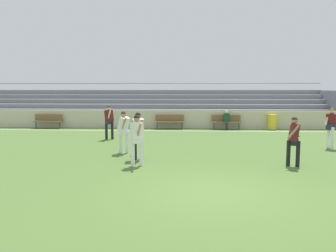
{
  "coord_description": "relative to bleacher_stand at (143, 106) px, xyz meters",
  "views": [
    {
      "loc": [
        -0.66,
        -8.12,
        2.54
      ],
      "look_at": [
        -1.42,
        6.33,
        0.94
      ],
      "focal_mm": 36.09,
      "sensor_mm": 36.0,
      "label": 1
    }
  ],
  "objects": [
    {
      "name": "player_dark_deep_cover",
      "position": [
        9.29,
        -10.12,
        -0.26
      ],
      "size": [
        0.66,
        0.46,
        1.72
      ],
      "color": "white",
      "rests_on": "ground"
    },
    {
      "name": "player_white_trailing_run",
      "position": [
        1.42,
        -12.77,
        -0.28
      ],
      "size": [
        0.46,
        0.58,
        1.7
      ],
      "color": "black",
      "rests_on": "ground"
    },
    {
      "name": "soccer_ball",
      "position": [
        1.15,
        -12.22,
        -1.18
      ],
      "size": [
        0.22,
        0.22,
        0.22
      ],
      "primitive_type": "sphere",
      "color": "white",
      "rests_on": "ground"
    },
    {
      "name": "player_dark_pressing_high",
      "position": [
        -0.71,
        -8.02,
        -0.28
      ],
      "size": [
        0.48,
        0.62,
        1.69
      ],
      "color": "black",
      "rests_on": "ground"
    },
    {
      "name": "spectator_seated",
      "position": [
        5.66,
        -3.62,
        -0.59
      ],
      "size": [
        0.36,
        0.42,
        1.21
      ],
      "color": "#2D2D38",
      "rests_on": "ground"
    },
    {
      "name": "bench_near_wall_gap",
      "position": [
        5.66,
        -3.5,
        -0.75
      ],
      "size": [
        1.8,
        0.4,
        0.9
      ],
      "color": "brown",
      "rests_on": "ground"
    },
    {
      "name": "player_dark_overlapping",
      "position": [
        6.65,
        -13.57,
        -0.33
      ],
      "size": [
        0.52,
        0.48,
        1.63
      ],
      "color": "black",
      "rests_on": "ground"
    },
    {
      "name": "field_line_sideline",
      "position": [
        3.78,
        -4.44,
        -1.29
      ],
      "size": [
        44.0,
        0.12,
        0.01
      ],
      "primitive_type": "cube",
      "color": "white",
      "rests_on": "ground"
    },
    {
      "name": "player_white_challenging",
      "position": [
        0.68,
        -11.59,
        -0.31
      ],
      "size": [
        0.53,
        0.62,
        1.66
      ],
      "color": "white",
      "rests_on": "ground"
    },
    {
      "name": "ground_plane",
      "position": [
        3.78,
        -16.55,
        -1.29
      ],
      "size": [
        160.0,
        160.0,
        0.0
      ],
      "primitive_type": "plane",
      "color": "#4C6B30"
    },
    {
      "name": "bleacher_stand",
      "position": [
        0.0,
        0.0,
        0.0
      ],
      "size": [
        26.98,
        4.23,
        2.99
      ],
      "color": "#B2B2B7",
      "rests_on": "ground"
    },
    {
      "name": "player_white_on_ball",
      "position": [
        1.52,
        -13.79,
        -0.29
      ],
      "size": [
        0.48,
        0.64,
        1.69
      ],
      "color": "white",
      "rests_on": "ground"
    },
    {
      "name": "trash_bin",
      "position": [
        8.52,
        -3.38,
        -0.82
      ],
      "size": [
        0.55,
        0.55,
        0.95
      ],
      "primitive_type": "cylinder",
      "color": "yellow",
      "rests_on": "ground"
    },
    {
      "name": "bench_centre_sideline",
      "position": [
        2.11,
        -3.5,
        -0.75
      ],
      "size": [
        1.8,
        0.4,
        0.9
      ],
      "color": "brown",
      "rests_on": "ground"
    },
    {
      "name": "sideline_wall",
      "position": [
        3.78,
        -3.14,
        -0.72
      ],
      "size": [
        48.0,
        0.16,
        1.14
      ],
      "primitive_type": "cube",
      "color": "beige",
      "rests_on": "ground"
    },
    {
      "name": "bench_near_bin",
      "position": [
        -5.72,
        -3.5,
        -0.75
      ],
      "size": [
        1.8,
        0.4,
        0.9
      ],
      "color": "brown",
      "rests_on": "ground"
    }
  ]
}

